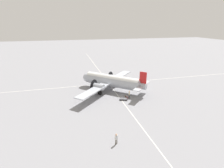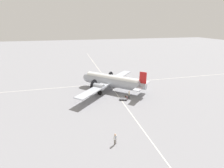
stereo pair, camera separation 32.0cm
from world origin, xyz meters
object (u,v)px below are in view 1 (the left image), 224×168
Objects in this scene: suitcase_upright_spare at (127,98)px; baggage_cart at (124,99)px; crew_foreground at (116,138)px; passenger_boarding at (129,94)px; suitcase_near_door at (126,97)px; airliner_main at (110,81)px.

suitcase_upright_spare is 0.27× the size of baggage_cart.
baggage_cart is (-0.23, 0.95, 0.02)m from suitcase_upright_spare.
baggage_cart is (14.53, -5.96, -0.80)m from crew_foreground.
passenger_boarding is at bearing -140.25° from crew_foreground.
crew_foreground is 0.96× the size of passenger_boarding.
crew_foreground is at bearing 154.90° from suitcase_upright_spare.
passenger_boarding is 1.05m from suitcase_upright_spare.
suitcase_near_door is 1.15× the size of suitcase_upright_spare.
crew_foreground is at bearing 154.98° from passenger_boarding.
crew_foreground is 3.16× the size of suitcase_upright_spare.
airliner_main is 9.47× the size of baggage_cart.
passenger_boarding reaches higher than suitcase_upright_spare.
passenger_boarding is 3.28× the size of suitcase_upright_spare.
airliner_main is at bearing 19.97° from suitcase_near_door.
crew_foreground is at bearing 121.16° from airliner_main.
airliner_main is 10.78× the size of passenger_boarding.
baggage_cart is at bearing 145.03° from airliner_main.
airliner_main is at bearing -125.93° from crew_foreground.
passenger_boarding is at bearing -62.86° from suitcase_upright_spare.
suitcase_near_door is (15.33, -6.72, -0.77)m from crew_foreground.
airliner_main is 35.37× the size of suitcase_upright_spare.
crew_foreground is 0.85× the size of baggage_cart.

